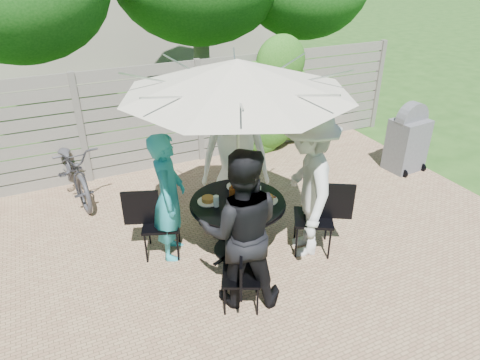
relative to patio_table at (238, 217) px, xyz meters
name	(u,v)px	position (x,y,z in m)	size (l,w,h in m)	color
patio_table	(238,217)	(0.00, 0.00, 0.00)	(1.50, 1.50, 0.75)	black
umbrella	(237,76)	(0.00, 0.00, 1.76)	(3.32, 3.32, 2.46)	silver
chair_back	(235,193)	(0.37, 0.89, -0.22)	(0.65, 0.76, 1.00)	black
person_back	(235,158)	(0.32, 0.77, 0.42)	(0.92, 0.60, 1.89)	white
chair_left	(161,235)	(-0.89, 0.37, -0.25)	(0.71, 0.57, 0.93)	black
person_left	(169,198)	(-0.77, 0.32, 0.30)	(0.60, 0.40, 1.66)	teal
chair_front	(241,288)	(-0.37, -0.89, -0.28)	(0.53, 0.63, 0.83)	black
person_front	(241,230)	(-0.32, -0.77, 0.38)	(0.88, 0.69, 1.82)	black
chair_right	(313,230)	(0.89, -0.37, -0.23)	(0.74, 0.64, 0.98)	black
person_right	(307,185)	(0.77, -0.32, 0.43)	(1.24, 0.71, 1.92)	silver
plate_back	(237,185)	(0.14, 0.33, 0.25)	(0.26, 0.26, 0.06)	white
plate_left	(208,200)	(-0.33, 0.14, 0.25)	(0.26, 0.26, 0.06)	white
plate_front	(239,216)	(-0.14, -0.33, 0.25)	(0.26, 0.26, 0.06)	white
plate_right	(267,199)	(0.33, -0.14, 0.25)	(0.26, 0.26, 0.06)	white
glass_left	(216,201)	(-0.28, 0.00, 0.30)	(0.07, 0.07, 0.14)	silver
glass_front	(248,207)	(0.00, -0.28, 0.30)	(0.07, 0.07, 0.14)	silver
glass_right	(258,191)	(0.28, 0.00, 0.30)	(0.07, 0.07, 0.14)	silver
syrup_jug	(233,194)	(-0.04, 0.07, 0.31)	(0.09, 0.09, 0.16)	#59280C
coffee_cup	(245,188)	(0.18, 0.16, 0.29)	(0.08, 0.08, 0.12)	#C6B293
bicycle	(73,169)	(-1.71, 2.39, -0.06)	(0.62, 1.79, 0.94)	#333338
bbq_grill	(408,140)	(3.64, 0.89, 0.04)	(0.64, 0.52, 1.23)	slate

